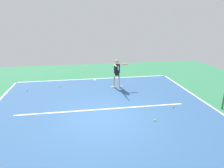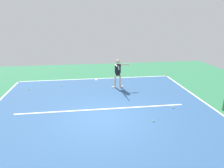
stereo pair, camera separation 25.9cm
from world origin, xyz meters
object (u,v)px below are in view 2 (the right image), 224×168
at_px(tennis_player, 118,72).
at_px(tennis_ball_far_corner, 154,121).
at_px(tennis_ball_near_player, 29,89).
at_px(tennis_ball_by_sideline, 173,107).
at_px(tennis_ball_near_service_line, 61,86).

height_order(tennis_player, tennis_ball_far_corner, tennis_player).
relative_size(tennis_ball_far_corner, tennis_ball_near_player, 1.00).
distance_m(tennis_player, tennis_ball_far_corner, 4.69).
bearing_deg(tennis_ball_by_sideline, tennis_ball_far_corner, 39.37).
bearing_deg(tennis_player, tennis_ball_near_player, -8.15).
xyz_separation_m(tennis_ball_near_player, tennis_ball_by_sideline, (-7.70, 3.67, 0.00)).
bearing_deg(tennis_ball_near_service_line, tennis_player, 168.97).
height_order(tennis_player, tennis_ball_near_player, tennis_player).
relative_size(tennis_player, tennis_ball_near_service_line, 27.39).
relative_size(tennis_ball_near_service_line, tennis_ball_near_player, 1.00).
bearing_deg(tennis_ball_far_corner, tennis_ball_near_service_line, -49.81).
xyz_separation_m(tennis_player, tennis_ball_near_service_line, (3.60, -0.70, -1.01)).
bearing_deg(tennis_ball_near_player, tennis_player, 176.66).
bearing_deg(tennis_ball_far_corner, tennis_ball_near_player, -37.52).
distance_m(tennis_ball_far_corner, tennis_ball_near_service_line, 6.82).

